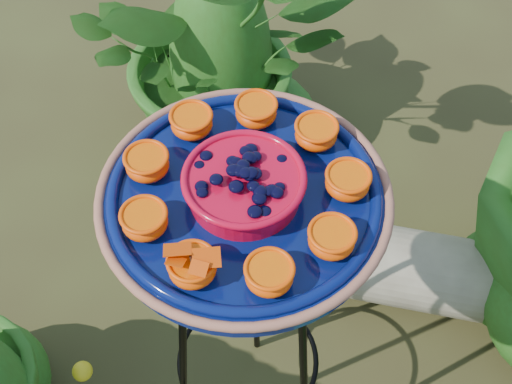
# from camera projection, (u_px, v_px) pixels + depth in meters

# --- Properties ---
(ground_plane) EXTENTS (20.00, 20.00, 0.00)m
(ground_plane) POSITION_uv_depth(u_px,v_px,m) (294.00, 380.00, 1.78)
(ground_plane) COLOR #332A16
(ground_plane) RESTS_ON ground
(tripod_stand) EXTENTS (0.36, 0.36, 0.83)m
(tripod_stand) POSITION_uv_depth(u_px,v_px,m) (247.00, 312.00, 1.34)
(tripod_stand) COLOR black
(tripod_stand) RESTS_ON ground
(feeder_dish) EXTENTS (0.50, 0.50, 0.10)m
(feeder_dish) POSITION_uv_depth(u_px,v_px,m) (244.00, 196.00, 1.05)
(feeder_dish) COLOR #06134F
(feeder_dish) RESTS_ON tripod_stand
(driftwood_log) EXTENTS (0.65, 0.28, 0.21)m
(driftwood_log) POSITION_uv_depth(u_px,v_px,m) (439.00, 274.00, 1.84)
(driftwood_log) COLOR tan
(driftwood_log) RESTS_ON ground
(shrub_back_left) EXTENTS (0.88, 0.82, 0.79)m
(shrub_back_left) POSITION_uv_depth(u_px,v_px,m) (221.00, 45.00, 1.95)
(shrub_back_left) COLOR #295316
(shrub_back_left) RESTS_ON ground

